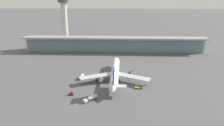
{
  "coord_description": "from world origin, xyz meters",
  "views": [
    {
      "loc": [
        6.28,
        -141.65,
        61.02
      ],
      "look_at": [
        0.0,
        17.35,
        7.78
      ],
      "focal_mm": 35.57,
      "sensor_mm": 36.0,
      "label": 1
    }
  ],
  "objects_px": {
    "airliner_on_stand": "(115,73)",
    "safety_cone_bravo": "(101,92)",
    "service_truck_mid_apron_yellow": "(139,87)",
    "safety_cone_alpha": "(139,95)",
    "safety_cone_charlie": "(111,92)",
    "control_tower": "(64,16)",
    "safety_cone_echo": "(106,93)",
    "service_truck_on_taxiway_grey": "(99,79)",
    "service_truck_at_far_stand_white": "(91,98)",
    "safety_cone_delta": "(114,92)",
    "service_truck_under_wing_olive": "(128,73)",
    "service_truck_near_nose_yellow": "(82,76)",
    "service_truck_by_tail_red": "(71,94)"
  },
  "relations": [
    {
      "from": "safety_cone_echo",
      "to": "service_truck_mid_apron_yellow",
      "type": "bearing_deg",
      "value": 19.15
    },
    {
      "from": "service_truck_on_taxiway_grey",
      "to": "control_tower",
      "type": "xyz_separation_m",
      "value": [
        -46.09,
        97.62,
        32.06
      ]
    },
    {
      "from": "service_truck_on_taxiway_grey",
      "to": "safety_cone_bravo",
      "type": "xyz_separation_m",
      "value": [
        3.07,
        -18.85,
        -0.49
      ]
    },
    {
      "from": "service_truck_near_nose_yellow",
      "to": "safety_cone_delta",
      "type": "distance_m",
      "value": 32.5
    },
    {
      "from": "service_truck_on_taxiway_grey",
      "to": "safety_cone_alpha",
      "type": "relative_size",
      "value": 8.48
    },
    {
      "from": "service_truck_under_wing_olive",
      "to": "safety_cone_charlie",
      "type": "relative_size",
      "value": 9.86
    },
    {
      "from": "service_truck_under_wing_olive",
      "to": "service_truck_at_far_stand_white",
      "type": "height_order",
      "value": "service_truck_at_far_stand_white"
    },
    {
      "from": "airliner_on_stand",
      "to": "service_truck_at_far_stand_white",
      "type": "bearing_deg",
      "value": -113.04
    },
    {
      "from": "service_truck_on_taxiway_grey",
      "to": "service_truck_at_far_stand_white",
      "type": "xyz_separation_m",
      "value": [
        -1.54,
        -29.64,
        0.9
      ]
    },
    {
      "from": "service_truck_mid_apron_yellow",
      "to": "service_truck_on_taxiway_grey",
      "type": "xyz_separation_m",
      "value": [
        -27.46,
        12.24,
        0.0
      ]
    },
    {
      "from": "airliner_on_stand",
      "to": "safety_cone_charlie",
      "type": "height_order",
      "value": "airliner_on_stand"
    },
    {
      "from": "service_truck_mid_apron_yellow",
      "to": "service_truck_by_tail_red",
      "type": "height_order",
      "value": "service_truck_mid_apron_yellow"
    },
    {
      "from": "service_truck_mid_apron_yellow",
      "to": "safety_cone_alpha",
      "type": "distance_m",
      "value": 9.59
    },
    {
      "from": "service_truck_at_far_stand_white",
      "to": "safety_cone_delta",
      "type": "distance_m",
      "value": 16.87
    },
    {
      "from": "service_truck_on_taxiway_grey",
      "to": "safety_cone_bravo",
      "type": "bearing_deg",
      "value": -80.74
    },
    {
      "from": "safety_cone_delta",
      "to": "service_truck_mid_apron_yellow",
      "type": "bearing_deg",
      "value": 22.74
    },
    {
      "from": "service_truck_near_nose_yellow",
      "to": "service_truck_on_taxiway_grey",
      "type": "bearing_deg",
      "value": -14.54
    },
    {
      "from": "service_truck_near_nose_yellow",
      "to": "safety_cone_delta",
      "type": "height_order",
      "value": "service_truck_near_nose_yellow"
    },
    {
      "from": "safety_cone_alpha",
      "to": "control_tower",
      "type": "bearing_deg",
      "value": 121.42
    },
    {
      "from": "airliner_on_stand",
      "to": "safety_cone_bravo",
      "type": "height_order",
      "value": "airliner_on_stand"
    },
    {
      "from": "service_truck_by_tail_red",
      "to": "safety_cone_alpha",
      "type": "xyz_separation_m",
      "value": [
        41.15,
        1.11,
        -0.56
      ]
    },
    {
      "from": "service_truck_near_nose_yellow",
      "to": "safety_cone_charlie",
      "type": "distance_m",
      "value": 30.71
    },
    {
      "from": "airliner_on_stand",
      "to": "service_truck_mid_apron_yellow",
      "type": "height_order",
      "value": "airliner_on_stand"
    },
    {
      "from": "service_truck_by_tail_red",
      "to": "control_tower",
      "type": "height_order",
      "value": "control_tower"
    },
    {
      "from": "service_truck_by_tail_red",
      "to": "service_truck_mid_apron_yellow",
      "type": "bearing_deg",
      "value": 14.33
    },
    {
      "from": "airliner_on_stand",
      "to": "safety_cone_charlie",
      "type": "distance_m",
      "value": 20.25
    },
    {
      "from": "airliner_on_stand",
      "to": "service_truck_by_tail_red",
      "type": "relative_size",
      "value": 21.05
    },
    {
      "from": "safety_cone_delta",
      "to": "safety_cone_echo",
      "type": "xyz_separation_m",
      "value": [
        -5.03,
        -0.59,
        0.0
      ]
    },
    {
      "from": "service_truck_on_taxiway_grey",
      "to": "safety_cone_charlie",
      "type": "height_order",
      "value": "service_truck_on_taxiway_grey"
    },
    {
      "from": "safety_cone_delta",
      "to": "airliner_on_stand",
      "type": "bearing_deg",
      "value": 90.03
    },
    {
      "from": "service_truck_by_tail_red",
      "to": "safety_cone_bravo",
      "type": "xyz_separation_m",
      "value": [
        17.35,
        4.05,
        -0.56
      ]
    },
    {
      "from": "service_truck_mid_apron_yellow",
      "to": "control_tower",
      "type": "height_order",
      "value": "control_tower"
    },
    {
      "from": "service_truck_mid_apron_yellow",
      "to": "safety_cone_delta",
      "type": "bearing_deg",
      "value": -157.26
    },
    {
      "from": "safety_cone_delta",
      "to": "service_truck_at_far_stand_white",
      "type": "bearing_deg",
      "value": -140.55
    },
    {
      "from": "service_truck_near_nose_yellow",
      "to": "service_truck_on_taxiway_grey",
      "type": "xyz_separation_m",
      "value": [
        12.3,
        -3.19,
        -0.9
      ]
    },
    {
      "from": "service_truck_mid_apron_yellow",
      "to": "safety_cone_alpha",
      "type": "relative_size",
      "value": 9.73
    },
    {
      "from": "control_tower",
      "to": "service_truck_under_wing_olive",
      "type": "bearing_deg",
      "value": -51.27
    },
    {
      "from": "service_truck_on_taxiway_grey",
      "to": "control_tower",
      "type": "height_order",
      "value": "control_tower"
    },
    {
      "from": "safety_cone_echo",
      "to": "service_truck_on_taxiway_grey",
      "type": "bearing_deg",
      "value": 108.18
    },
    {
      "from": "service_truck_by_tail_red",
      "to": "control_tower",
      "type": "relative_size",
      "value": 0.05
    },
    {
      "from": "service_truck_under_wing_olive",
      "to": "safety_cone_bravo",
      "type": "height_order",
      "value": "service_truck_under_wing_olive"
    },
    {
      "from": "service_truck_at_far_stand_white",
      "to": "service_truck_on_taxiway_grey",
      "type": "bearing_deg",
      "value": 87.03
    },
    {
      "from": "service_truck_by_tail_red",
      "to": "service_truck_on_taxiway_grey",
      "type": "xyz_separation_m",
      "value": [
        14.28,
        22.91,
        -0.07
      ]
    },
    {
      "from": "safety_cone_echo",
      "to": "service_truck_by_tail_red",
      "type": "bearing_deg",
      "value": -170.78
    },
    {
      "from": "service_truck_by_tail_red",
      "to": "safety_cone_echo",
      "type": "bearing_deg",
      "value": 9.22
    },
    {
      "from": "service_truck_by_tail_red",
      "to": "service_truck_on_taxiway_grey",
      "type": "height_order",
      "value": "service_truck_on_taxiway_grey"
    },
    {
      "from": "service_truck_on_taxiway_grey",
      "to": "safety_cone_delta",
      "type": "bearing_deg",
      "value": -58.87
    },
    {
      "from": "service_truck_near_nose_yellow",
      "to": "service_truck_mid_apron_yellow",
      "type": "xyz_separation_m",
      "value": [
        39.76,
        -15.43,
        -0.9
      ]
    },
    {
      "from": "service_truck_near_nose_yellow",
      "to": "safety_cone_alpha",
      "type": "xyz_separation_m",
      "value": [
        39.16,
        -24.99,
        -1.39
      ]
    },
    {
      "from": "service_truck_at_far_stand_white",
      "to": "safety_cone_delta",
      "type": "relative_size",
      "value": 11.23
    }
  ]
}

